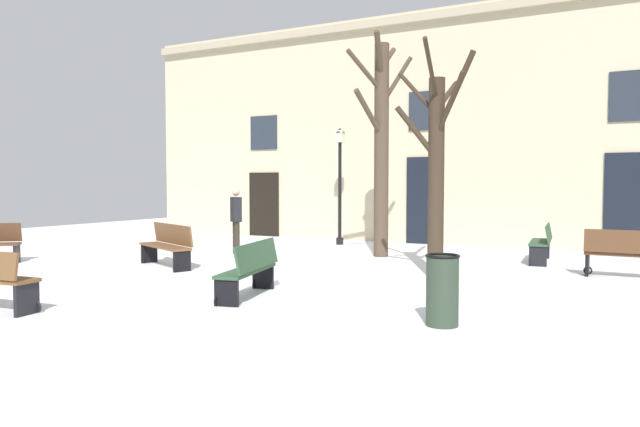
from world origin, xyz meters
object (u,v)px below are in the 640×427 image
Objects in this scene: bench_near_lamp at (250,269)px; bench_back_to_back_right at (167,245)px; bench_back_to_back_left at (542,242)px; tree_center at (436,163)px; litter_bin at (442,290)px; streetlamp at (340,173)px; person_strolling at (236,217)px; tree_right_of_center at (381,141)px; bench_facing_shops at (637,254)px.

bench_near_lamp is 0.91× the size of bench_back_to_back_right.
tree_center is at bearing -31.22° from bench_back_to_back_left.
litter_bin is 3.34m from bench_near_lamp.
bench_back_to_back_left is (5.95, -1.36, -1.68)m from streetlamp.
litter_bin is at bearing 3.48° from person_strolling.
tree_right_of_center reaches higher than tree_center.
person_strolling is (-7.31, -2.01, 0.50)m from bench_back_to_back_left.
bench_back_to_back_right is (-6.94, 2.44, 0.02)m from litter_bin.
bench_near_lamp is (-2.00, -3.53, -1.79)m from tree_center.
bench_near_lamp is (-3.32, 0.41, -0.01)m from litter_bin.
litter_bin is 7.15m from bench_back_to_back_left.
bench_near_lamp is 4.15m from bench_back_to_back_right.
person_strolling reaches higher than bench_back_to_back_right.
person_strolling is at bearing 1.55° from bench_facing_shops.
streetlamp reaches higher than person_strolling.
streetlamp is at bearing 107.65° from person_strolling.
tree_right_of_center is 5.76m from bench_back_to_back_right.
bench_facing_shops is 9.63m from bench_back_to_back_right.
tree_right_of_center reaches higher than bench_near_lamp.
bench_near_lamp is 1.02× the size of bench_back_to_back_left.
bench_back_to_back_right is (-3.45, -3.93, -2.40)m from tree_right_of_center.
bench_back_to_back_right is at bearing -131.31° from tree_right_of_center.
person_strolling reaches higher than litter_bin.
litter_bin is (5.68, -8.51, -1.68)m from streetlamp.
litter_bin is at bearing -71.56° from tree_center.
tree_center is 4.52m from litter_bin.
streetlamp is at bearing 102.33° from bench_back_to_back_right.
bench_facing_shops is at bearing 67.68° from litter_bin.
tree_right_of_center is 4.23m from person_strolling.
bench_back_to_back_right is at bearing -48.26° from person_strolling.
tree_center is 3.32m from tree_right_of_center.
streetlamp is 3.82m from person_strolling.
streetlamp is 2.00× the size of person_strolling.
bench_facing_shops is (5.71, -0.96, -2.40)m from tree_right_of_center.
bench_near_lamp is 6.04m from person_strolling.
tree_center is at bearing -46.26° from streetlamp.
litter_bin is 7.36m from bench_back_to_back_right.
bench_facing_shops is 1.11× the size of bench_back_to_back_left.
tree_center is 2.31× the size of bench_back_to_back_right.
bench_back_to_back_right is at bearing -101.70° from streetlamp.
streetlamp is (-4.37, 4.57, -0.10)m from tree_center.
bench_near_lamp is 1.00× the size of person_strolling.
streetlamp is 8.65m from bench_facing_shops.
streetlamp is 10.37m from litter_bin.
bench_near_lamp is at bearing -5.25° from bench_back_to_back_right.
person_strolling is (-5.73, 1.19, -1.28)m from tree_center.
bench_back_to_back_right reaches higher than litter_bin.
bench_back_to_back_right reaches higher than bench_near_lamp.
bench_near_lamp is at bearing -33.01° from bench_back_to_back_left.
tree_right_of_center is at bearing 58.78° from person_strolling.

